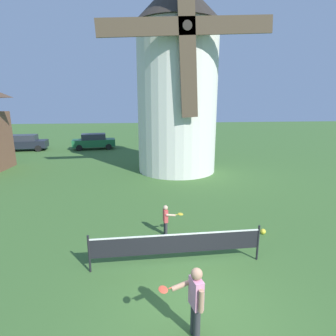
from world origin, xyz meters
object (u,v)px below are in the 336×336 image
object	(u,v)px
player_far	(166,218)
tennis_net	(177,244)
player_near	(195,299)
parked_car_black	(24,142)
parked_car_green	(94,141)
windmill	(177,77)
stray_ball	(263,231)

from	to	relation	value
player_far	tennis_net	bearing A→B (deg)	-87.66
player_near	parked_car_black	bearing A→B (deg)	117.01
parked_car_green	tennis_net	bearing A→B (deg)	-76.01
tennis_net	parked_car_green	distance (m)	21.63
player_near	parked_car_green	distance (m)	23.96
windmill	player_far	size ratio (longest dim) A/B	11.82
windmill	tennis_net	distance (m)	12.56
parked_car_green	parked_car_black	bearing A→B (deg)	-178.80
tennis_net	player_near	world-z (taller)	player_near
parked_car_black	parked_car_green	distance (m)	6.64
player_far	parked_car_black	xyz separation A→B (m)	(-11.80, 18.99, 0.18)
tennis_net	parked_car_black	world-z (taller)	parked_car_black
stray_ball	parked_car_black	xyz separation A→B (m)	(-15.22, 19.36, 0.71)
player_near	parked_car_black	distance (m)	26.09
windmill	tennis_net	world-z (taller)	windmill
tennis_net	player_far	world-z (taller)	player_far
tennis_net	parked_car_green	bearing A→B (deg)	103.99
tennis_net	stray_ball	size ratio (longest dim) A/B	25.21
windmill	stray_ball	bearing A→B (deg)	-80.65
tennis_net	player_near	bearing A→B (deg)	-90.57
parked_car_black	parked_car_green	bearing A→B (deg)	1.20
player_far	parked_car_black	size ratio (longest dim) A/B	0.26
windmill	player_near	xyz separation A→B (m)	(-1.78, -13.54, -5.35)
stray_ball	parked_car_black	distance (m)	24.64
windmill	parked_car_green	distance (m)	13.22
player_near	player_far	bearing A→B (deg)	90.70
player_near	stray_ball	xyz separation A→B (m)	(3.37, 3.89, -0.76)
windmill	player_far	xyz separation A→B (m)	(-1.84, -9.28, -5.57)
stray_ball	windmill	bearing A→B (deg)	99.35
windmill	parked_car_green	world-z (taller)	windmill
parked_car_black	stray_ball	bearing A→B (deg)	-51.82
windmill	parked_car_black	xyz separation A→B (m)	(-13.63, 9.70, -5.40)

